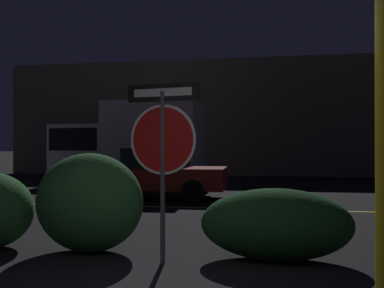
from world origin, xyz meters
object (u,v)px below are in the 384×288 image
hedge_bush_2 (89,202)px  delivery_truck (130,142)px  hedge_bush_3 (276,224)px  passing_car_2 (154,173)px  stop_sign (163,138)px

hedge_bush_2 → delivery_truck: 10.68m
hedge_bush_2 → delivery_truck: (-2.78, 10.27, 0.95)m
hedge_bush_3 → delivery_truck: 11.62m
hedge_bush_2 → hedge_bush_3: size_ratio=0.78×
passing_car_2 → delivery_truck: (-2.07, 4.20, 0.93)m
stop_sign → hedge_bush_3: size_ratio=1.16×
stop_sign → delivery_truck: (-3.90, 10.65, 0.07)m
hedge_bush_2 → hedge_bush_3: (2.51, -0.01, -0.22)m
stop_sign → hedge_bush_3: stop_sign is taller
stop_sign → delivery_truck: bearing=119.2°
hedge_bush_2 → hedge_bush_3: hedge_bush_2 is taller
hedge_bush_2 → delivery_truck: size_ratio=0.26×
hedge_bush_2 → hedge_bush_3: 2.52m
stop_sign → hedge_bush_2: 1.48m
stop_sign → delivery_truck: delivery_truck is taller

